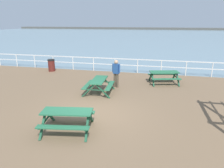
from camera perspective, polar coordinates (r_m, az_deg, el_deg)
ground_plane at (r=9.26m, az=-4.37°, el=-8.47°), size 30.00×24.00×0.20m
sea_band at (r=60.89m, az=11.15°, el=12.89°), size 142.00×90.00×0.01m
distant_shoreline at (r=103.82m, az=12.29°, el=14.32°), size 142.00×6.00×1.80m
seaward_railing at (r=16.23m, az=3.88°, el=5.75°), size 23.07×0.07×1.08m
picnic_table_near_left at (r=11.54m, az=-3.62°, el=0.35°), size 1.65×1.90×0.80m
picnic_table_near_right at (r=7.76m, az=-12.10°, el=-8.45°), size 2.03×1.80×0.80m
picnic_table_mid_centre at (r=13.72m, az=14.03°, el=2.54°), size 2.12×1.90×0.80m
visitor at (r=12.45m, az=1.14°, el=3.34°), size 0.51×0.32×1.66m
litter_bin at (r=17.35m, az=-16.18°, el=4.95°), size 0.55×0.55×0.95m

